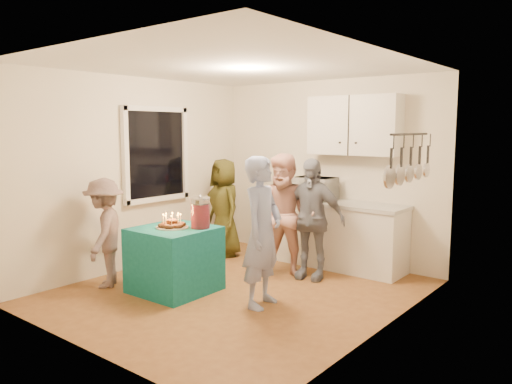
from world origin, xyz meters
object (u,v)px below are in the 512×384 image
Objects in this scene: counter at (327,234)px; man_birthday at (262,232)px; woman_back_center at (286,216)px; woman_back_right at (311,219)px; child_near_left at (105,233)px; party_table at (174,259)px; microwave at (315,188)px; punch_jar at (200,214)px; woman_back_left at (224,208)px.

counter is 1.93m from man_birthday.
woman_back_center is 0.32m from woman_back_right.
man_birthday is 1.23× the size of child_near_left.
woman_back_center is (-0.10, -0.86, 0.37)m from counter.
child_near_left is at bearing -122.34° from counter.
party_table is 1.21m from man_birthday.
woman_back_right is at bearing -60.78° from microwave.
party_table is 0.93m from child_near_left.
woman_back_center is at bearing -96.65° from counter.
counter is 1.38× the size of woman_back_center.
woman_back_right is (0.97, 1.44, 0.39)m from party_table.
woman_back_right is (0.37, -0.69, -0.30)m from microwave.
counter is at bearing 74.43° from punch_jar.
microwave is at bearing 110.55° from child_near_left.
woman_back_center reaches higher than party_table.
woman_back_left reaches higher than microwave.
counter is 3.85× the size of microwave.
woman_back_right is (0.27, 0.17, -0.03)m from woman_back_center.
party_table is at bearing -145.04° from punch_jar.
woman_back_left is (-1.78, 1.34, -0.08)m from man_birthday.
woman_back_left is at bearing 112.65° from party_table.
counter is at bearing 0.92° from microwave.
counter is 0.67m from microwave.
woman_back_center is 1.04× the size of woman_back_right.
party_table is 0.58× the size of woman_back_left.
woman_back_right is (0.16, -0.69, 0.34)m from counter.
child_near_left is (-1.50, -1.66, -0.14)m from woman_back_center.
woman_back_center is at bearing 61.09° from party_table.
woman_back_left is at bearing 123.04° from punch_jar.
microwave reaches higher than party_table.
woman_back_center reaches higher than child_near_left.
man_birthday is 1.18m from woman_back_right.
counter is 1.43× the size of woman_back_right.
woman_back_center is (-0.40, 1.01, -0.01)m from man_birthday.
woman_back_right is (-0.14, 1.18, -0.04)m from man_birthday.
man_birthday reaches higher than party_table.
microwave is at bearing 79.73° from woman_back_center.
woman_back_center is (0.11, -0.86, -0.27)m from microwave.
party_table is at bearing -46.90° from woman_back_left.
microwave reaches higher than punch_jar.
microwave is at bearing 80.28° from punch_jar.
child_near_left is (-0.80, -0.39, 0.28)m from party_table.
man_birthday is at bearing 68.43° from child_near_left.
woman_back_right is at bearing 56.11° from party_table.
punch_jar is (-0.33, -1.95, -0.14)m from microwave.
woman_back_left is (-1.47, -0.52, 0.30)m from counter.
man_birthday is at bearing -80.82° from counter.
counter is at bearing 107.03° from child_near_left.
woman_back_left is 0.95× the size of woman_back_right.
woman_back_left is 1.65m from woman_back_right.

